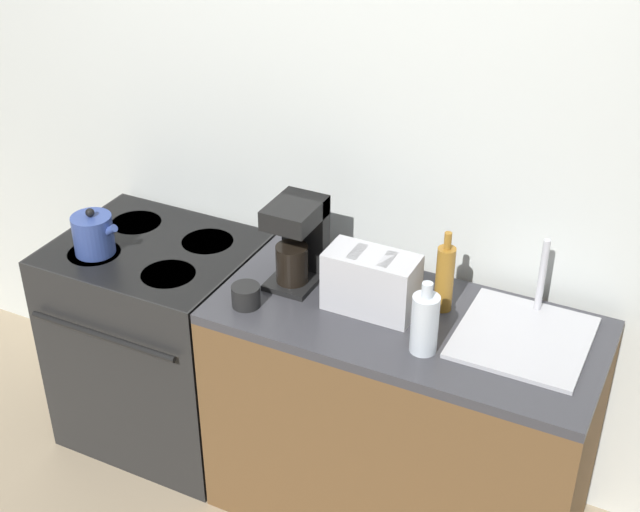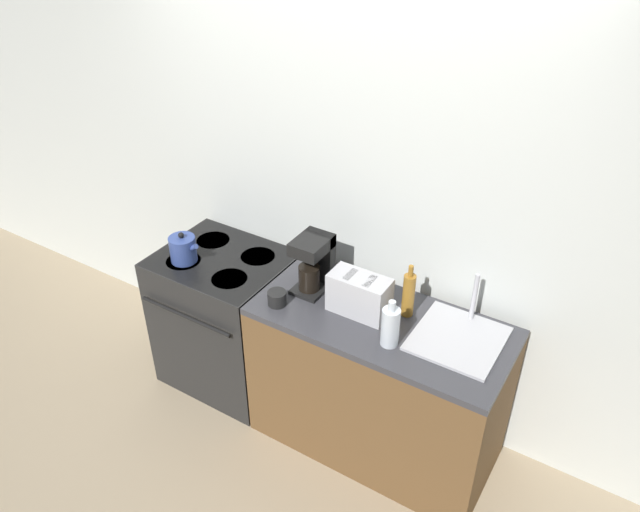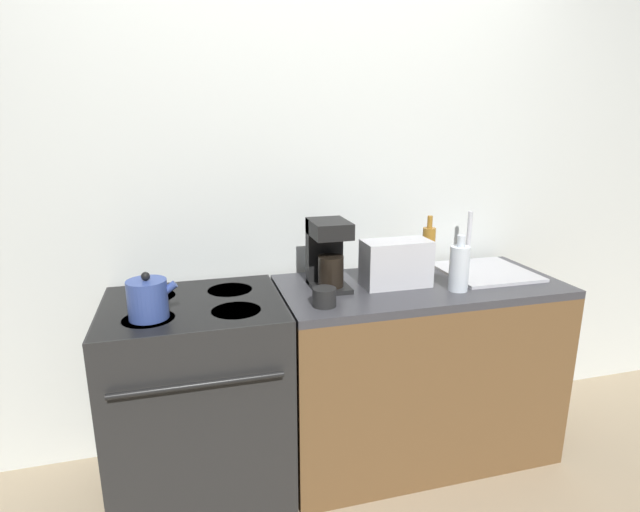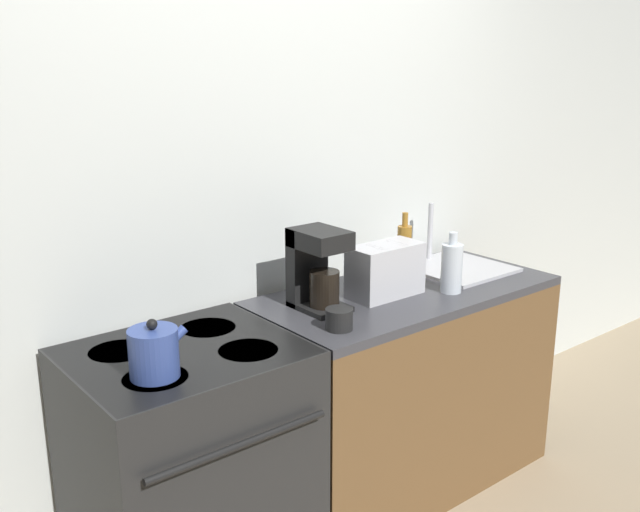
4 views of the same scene
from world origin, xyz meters
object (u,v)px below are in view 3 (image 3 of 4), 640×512
at_px(stove, 199,396).
at_px(kettle, 148,299).
at_px(coffee_maker, 328,252).
at_px(cup_black, 324,297).
at_px(bottle_amber, 428,250).
at_px(bottle_clear, 459,268).
at_px(toaster, 396,263).

height_order(stove, kettle, kettle).
distance_m(coffee_maker, cup_black, 0.28).
xyz_separation_m(stove, cup_black, (0.52, -0.18, 0.47)).
relative_size(bottle_amber, cup_black, 2.99).
relative_size(coffee_maker, cup_black, 3.16).
xyz_separation_m(kettle, bottle_amber, (1.28, 0.23, 0.05)).
bearing_deg(stove, bottle_clear, -7.28).
bearing_deg(stove, toaster, -0.56).
height_order(kettle, coffee_maker, coffee_maker).
bearing_deg(stove, kettle, -142.50).
relative_size(kettle, bottle_amber, 0.64).
xyz_separation_m(coffee_maker, bottle_amber, (0.52, 0.05, -0.04)).
bearing_deg(cup_black, stove, 161.21).
xyz_separation_m(bottle_amber, bottle_clear, (0.02, -0.25, -0.02)).
height_order(stove, bottle_amber, bottle_amber).
relative_size(toaster, bottle_amber, 1.05).
distance_m(kettle, cup_black, 0.68).
height_order(bottle_clear, cup_black, bottle_clear).
bearing_deg(bottle_amber, bottle_clear, -84.43).
height_order(stove, bottle_clear, bottle_clear).
height_order(kettle, bottle_clear, bottle_clear).
bearing_deg(kettle, coffee_maker, 13.24).
bearing_deg(bottle_amber, coffee_maker, -175.01).
xyz_separation_m(stove, kettle, (-0.16, -0.12, 0.51)).
bearing_deg(bottle_clear, coffee_maker, 159.71).
bearing_deg(cup_black, kettle, 175.56).
bearing_deg(bottle_amber, toaster, -153.13).
height_order(toaster, bottle_amber, bottle_amber).
height_order(toaster, coffee_maker, coffee_maker).
bearing_deg(toaster, bottle_amber, 26.87).
relative_size(stove, bottle_amber, 3.03).
relative_size(kettle, toaster, 0.61).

